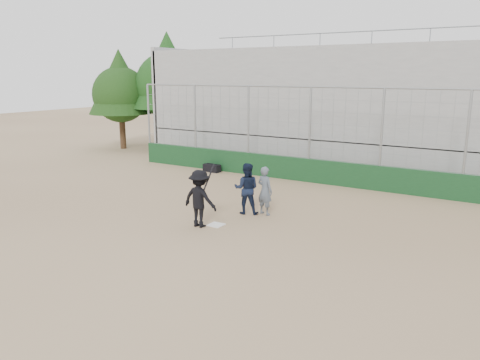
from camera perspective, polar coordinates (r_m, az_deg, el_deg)
The scene contains 10 objects.
ground at distance 14.39m, azimuth -2.94°, elevation -5.53°, with size 90.00×90.00×0.00m, color #7E6244.
home_plate at distance 14.38m, azimuth -2.94°, elevation -5.48°, with size 0.44×0.44×0.02m, color white.
backstop at distance 20.14m, azimuth 8.38°, elevation 2.47°, with size 18.10×0.25×4.04m.
bleachers at distance 24.51m, azimuth 13.19°, elevation 8.73°, with size 20.25×6.70×6.98m.
tree_left at distance 29.10m, azimuth -8.79°, elevation 12.39°, with size 4.48×4.48×7.00m.
tree_right at distance 29.71m, azimuth -14.40°, elevation 10.94°, with size 3.84×3.84×6.00m.
batter_at_plate at distance 14.08m, azimuth -4.93°, elevation -2.26°, with size 1.14×0.77×1.90m.
catcher_crouched at distance 15.35m, azimuth 0.79°, elevation -2.09°, with size 1.01×0.90×1.15m.
umpire at distance 15.28m, azimuth 3.05°, elevation -1.60°, with size 0.59×0.39×1.45m, color #515B67.
equipment_bag at distance 22.13m, azimuth -3.45°, elevation 1.47°, with size 0.87×0.43×0.40m.
Camera 1 is at (7.77, -11.24, 4.52)m, focal length 35.00 mm.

